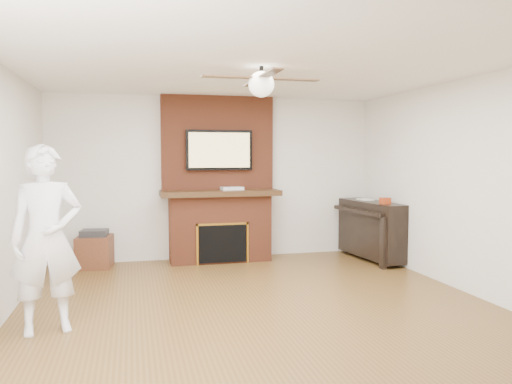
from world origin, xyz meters
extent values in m
cube|color=#563A19|center=(0.00, 0.00, -0.09)|extent=(5.36, 5.86, 0.18)
cube|color=white|center=(0.00, 0.00, 2.59)|extent=(5.36, 5.86, 0.18)
cube|color=silver|center=(0.00, 2.84, 1.25)|extent=(5.36, 0.18, 2.50)
cube|color=silver|center=(0.00, -2.84, 1.25)|extent=(5.36, 0.18, 2.50)
cube|color=silver|center=(2.59, 0.00, 1.25)|extent=(0.18, 5.86, 2.50)
cube|color=brown|center=(0.00, 2.50, 0.50)|extent=(1.50, 0.50, 1.00)
cube|color=black|center=(0.00, 2.47, 1.04)|extent=(1.78, 0.64, 0.08)
cube|color=brown|center=(0.00, 2.65, 1.79)|extent=(1.70, 0.20, 1.42)
cube|color=black|center=(0.00, 2.25, 0.31)|extent=(0.70, 0.06, 0.55)
cube|color=#BF8C2D|center=(0.00, 2.24, 0.60)|extent=(0.78, 0.02, 0.03)
cube|color=#BF8C2D|center=(-0.38, 2.24, 0.31)|extent=(0.03, 0.02, 0.61)
cube|color=#BF8C2D|center=(0.38, 2.24, 0.31)|extent=(0.03, 0.02, 0.61)
cube|color=black|center=(0.00, 2.50, 1.68)|extent=(1.00, 0.07, 0.60)
cube|color=tan|center=(0.00, 2.47, 1.68)|extent=(0.92, 0.01, 0.52)
cylinder|color=black|center=(0.00, 0.00, 2.43)|extent=(0.04, 0.04, 0.14)
sphere|color=white|center=(0.00, 0.00, 2.32)|extent=(0.26, 0.26, 0.26)
cube|color=black|center=(0.33, 0.00, 2.38)|extent=(0.55, 0.11, 0.01)
cube|color=black|center=(0.00, 0.33, 2.38)|extent=(0.11, 0.55, 0.01)
cube|color=black|center=(-0.33, 0.00, 2.38)|extent=(0.55, 0.11, 0.01)
cube|color=black|center=(0.00, -0.33, 2.38)|extent=(0.11, 0.55, 0.01)
imported|color=white|center=(-2.04, -0.14, 0.85)|extent=(0.71, 0.56, 1.71)
cube|color=#522917|center=(-1.82, 2.48, 0.23)|extent=(0.53, 0.53, 0.45)
cube|color=#28282A|center=(-1.82, 2.48, 0.50)|extent=(0.40, 0.33, 0.09)
cube|color=black|center=(2.29, 2.00, 0.48)|extent=(0.55, 1.41, 0.85)
cube|color=black|center=(2.14, 1.39, 0.37)|extent=(0.06, 0.11, 0.74)
cube|color=black|center=(2.14, 2.61, 0.37)|extent=(0.06, 0.11, 0.74)
cube|color=black|center=(2.06, 2.00, 0.76)|extent=(0.29, 1.28, 0.05)
cube|color=silver|center=(2.29, 2.26, 0.91)|extent=(0.19, 0.26, 0.01)
cube|color=#A53614|center=(2.29, 1.63, 0.94)|extent=(0.13, 0.13, 0.09)
cube|color=silver|center=(0.18, 2.45, 1.10)|extent=(0.35, 0.22, 0.05)
cylinder|color=#C15B16|center=(-0.11, 2.34, 0.05)|extent=(0.07, 0.07, 0.10)
cylinder|color=#358538|center=(-0.04, 2.35, 0.04)|extent=(0.07, 0.07, 0.08)
cylinder|color=beige|center=(0.11, 2.37, 0.05)|extent=(0.08, 0.08, 0.11)
cylinder|color=#334F9B|center=(0.13, 2.30, 0.03)|extent=(0.06, 0.06, 0.07)
cylinder|color=#EAEEBD|center=(0.07, 2.37, 0.05)|extent=(0.08, 0.08, 0.11)
camera|label=1|loc=(-1.28, -4.91, 1.62)|focal=35.00mm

